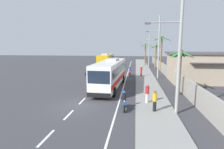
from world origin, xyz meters
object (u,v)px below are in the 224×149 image
object	(u,v)px
coach_bus_foreground	(111,73)
utility_pole_mid	(158,46)
coach_bus_far_lane	(106,60)
palm_nearest	(156,52)
motorcycle_beside_bus	(124,102)
utility_pole_nearest	(179,47)
palm_second	(180,62)
palm_third	(145,50)
roadside_building	(214,67)
utility_pole_far	(149,50)
pedestrian_midwalk	(155,100)
pedestrian_near_kerb	(147,93)
pedestrian_far_walk	(141,71)
motorcycle_trailing	(130,72)
palm_fourth	(162,48)

from	to	relation	value
coach_bus_foreground	utility_pole_mid	world-z (taller)	utility_pole_mid
coach_bus_far_lane	palm_nearest	size ratio (longest dim) A/B	2.12
motorcycle_beside_bus	palm_nearest	world-z (taller)	palm_nearest
coach_bus_foreground	utility_pole_nearest	world-z (taller)	utility_pole_nearest
coach_bus_foreground	palm_second	size ratio (longest dim) A/B	2.42
palm_third	roadside_building	distance (m)	23.85
coach_bus_foreground	utility_pole_far	size ratio (longest dim) A/B	1.48
motorcycle_beside_bus	pedestrian_midwalk	xyz separation A→B (m)	(2.49, -0.50, 0.38)
pedestrian_near_kerb	pedestrian_far_walk	world-z (taller)	pedestrian_far_walk
palm_nearest	palm_second	bearing A→B (deg)	-89.87
pedestrian_near_kerb	palm_third	distance (m)	34.00
pedestrian_near_kerb	roadside_building	xyz separation A→B (m)	(10.52, 11.83, 1.17)
palm_second	roadside_building	distance (m)	10.80
motorcycle_trailing	palm_third	bearing A→B (deg)	78.81
pedestrian_far_walk	palm_nearest	distance (m)	12.88
palm_nearest	palm_second	world-z (taller)	palm_nearest
coach_bus_foreground	palm_fourth	distance (m)	18.49
palm_nearest	motorcycle_trailing	bearing A→B (deg)	-116.84
motorcycle_beside_bus	utility_pole_far	xyz separation A→B (m)	(4.12, 31.04, 3.72)
coach_bus_foreground	palm_third	xyz separation A→B (m)	(5.80, 27.61, 2.25)
pedestrian_far_walk	utility_pole_far	size ratio (longest dim) A/B	0.22
coach_bus_far_lane	pedestrian_far_walk	size ratio (longest dim) A/B	6.76
utility_pole_far	palm_second	bearing A→B (deg)	-86.58
utility_pole_nearest	palm_third	world-z (taller)	utility_pole_nearest
pedestrian_near_kerb	motorcycle_trailing	bearing A→B (deg)	-20.65
coach_bus_far_lane	pedestrian_near_kerb	bearing A→B (deg)	-72.58
utility_pole_far	palm_third	bearing A→B (deg)	97.74
motorcycle_trailing	palm_nearest	bearing A→B (deg)	63.16
motorcycle_beside_bus	pedestrian_midwalk	bearing A→B (deg)	-11.39
motorcycle_trailing	palm_fourth	xyz separation A→B (m)	(6.31, 6.69, 4.32)
utility_pole_far	palm_nearest	xyz separation A→B (m)	(1.49, -2.48, -0.47)
pedestrian_midwalk	palm_second	size ratio (longest dim) A/B	0.34
utility_pole_mid	roadside_building	bearing A→B (deg)	-12.41
utility_pole_far	motorcycle_beside_bus	bearing A→B (deg)	-97.56
utility_pole_far	coach_bus_far_lane	bearing A→B (deg)	-163.07
motorcycle_beside_bus	motorcycle_trailing	bearing A→B (deg)	90.28
coach_bus_far_lane	motorcycle_beside_bus	distance (m)	28.61
palm_second	palm_third	size ratio (longest dim) A/B	0.83
coach_bus_far_lane	palm_second	xyz separation A→B (m)	(11.87, -22.59, 1.81)
coach_bus_far_lane	motorcycle_trailing	distance (m)	12.28
roadside_building	palm_nearest	bearing A→B (deg)	114.72
pedestrian_near_kerb	pedestrian_far_walk	size ratio (longest dim) A/B	0.96
utility_pole_mid	pedestrian_near_kerb	bearing A→B (deg)	-100.41
palm_third	roadside_building	world-z (taller)	palm_third
motorcycle_beside_bus	palm_third	distance (m)	35.85
pedestrian_midwalk	palm_nearest	distance (m)	29.37
pedestrian_far_walk	motorcycle_beside_bus	bearing A→B (deg)	-17.08
utility_pole_mid	utility_pole_far	distance (m)	15.81
motorcycle_trailing	utility_pole_nearest	size ratio (longest dim) A/B	0.20
pedestrian_midwalk	palm_nearest	bearing A→B (deg)	2.06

